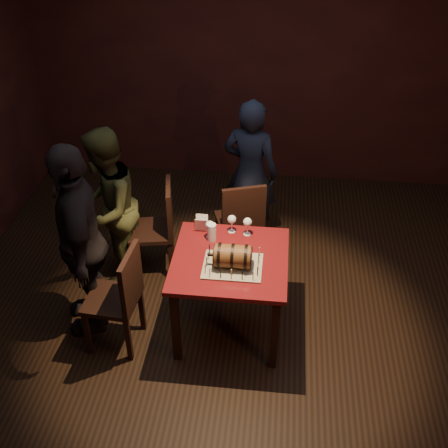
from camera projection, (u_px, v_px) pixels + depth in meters
The scene contains 16 objects.
room_shell at pixel (231, 178), 4.09m from camera, with size 5.04×5.04×2.80m.
pub_table at pixel (230, 269), 4.43m from camera, with size 0.90×0.90×0.75m.
cake_board at pixel (233, 266), 4.28m from camera, with size 0.45×0.35×0.01m, color gray.
barrel_cake at pixel (233, 256), 4.22m from camera, with size 0.34×0.20×0.20m.
birthday_candles at pixel (233, 261), 4.25m from camera, with size 0.40×0.30×0.09m.
wine_glass_left at pixel (210, 226), 4.52m from camera, with size 0.07×0.07×0.16m.
wine_glass_mid at pixel (232, 220), 4.59m from camera, with size 0.07×0.07×0.16m.
wine_glass_right at pixel (247, 223), 4.55m from camera, with size 0.07×0.07×0.16m.
pint_of_ale at pixel (212, 232), 4.52m from camera, with size 0.07×0.07×0.15m.
menu_card at pixel (201, 224), 4.63m from camera, with size 0.10×0.05×0.13m, color white, non-canonical shape.
chair_back at pixel (241, 220), 5.19m from camera, with size 0.51×0.51×0.93m.
chair_left_rear at pixel (160, 224), 5.14m from camera, with size 0.47×0.47×0.93m.
chair_left_front at pixel (121, 294), 4.36m from camera, with size 0.43×0.43×0.93m.
person_back at pixel (250, 173), 5.44m from camera, with size 0.55×0.36×1.51m, color black.
person_left_rear at pixel (107, 208), 4.95m from camera, with size 0.72×0.56×1.49m, color #3A3C1E.
person_left_front at pixel (81, 241), 4.39m from camera, with size 0.99×0.41×1.69m, color black.
Camera 1 is at (0.34, -3.52, 3.48)m, focal length 45.00 mm.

